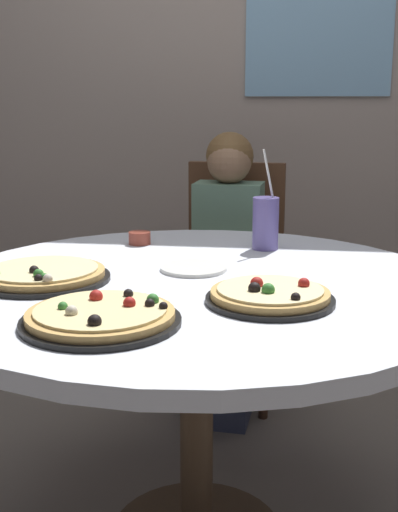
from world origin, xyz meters
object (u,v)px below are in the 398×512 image
Objects in this scene: diner_child at (225,290)px; sauce_bowl at (140,238)px; plate_small at (194,268)px; chair_wooden at (232,267)px; soda_cup at (266,223)px; pizza_pepperoni at (43,275)px; pizza_veggie at (270,295)px; pizza_cheese at (101,316)px; dining_table at (196,311)px.

sauce_bowl is at bearing -118.15° from diner_child.
chair_wooden is at bearing 88.30° from plate_small.
soda_cup is (0.15, -0.63, 0.30)m from chair_wooden.
soda_cup is (0.54, 0.45, 0.06)m from pizza_pepperoni.
diner_child is at bearing 110.24° from soda_cup.
pizza_veggie is 0.57m from soda_cup.
pizza_veggie is (0.19, -1.20, 0.24)m from chair_wooden.
pizza_cheese reaches higher than plate_small.
soda_cup is 1.70× the size of plate_small.
sauce_bowl is at bearing 126.74° from pizza_veggie.
diner_child is 15.46× the size of sauce_bowl.
dining_table is 1.03m from chair_wooden.
dining_table is 4.39× the size of soda_cup.
pizza_pepperoni reaches higher than sauce_bowl.
pizza_cheese is at bearing -111.98° from soda_cup.
pizza_veggie is 0.87× the size of pizza_pepperoni.
soda_cup is 4.37× the size of sauce_bowl.
pizza_cheese is at bearing -149.85° from pizza_veggie.
sauce_bowl is (-0.24, 0.40, 0.10)m from dining_table.
pizza_cheese is 0.98× the size of pizza_pepperoni.
diner_child is (-0.01, -0.18, -0.05)m from chair_wooden.
plate_small is at bearing -91.70° from chair_wooden.
soda_cup is (0.17, -0.45, 0.35)m from diner_child.
pizza_pepperoni reaches higher than dining_table.
pizza_pepperoni is at bearing -112.70° from diner_child.
sauce_bowl is 0.39× the size of plate_small.
pizza_cheese reaches higher than dining_table.
chair_wooden is 3.22× the size of pizza_veggie.
plate_small is at bearing 23.99° from pizza_pepperoni.
chair_wooden is 3.10× the size of soda_cup.
soda_cup is (0.16, 0.38, 0.17)m from dining_table.
pizza_pepperoni is 1.11× the size of soda_cup.
sauce_bowl is at bearing -111.70° from chair_wooden.
chair_wooden is 2.80× the size of pizza_pepperoni.
soda_cup is at bearing 93.29° from pizza_veggie.
chair_wooden is (0.01, 1.02, -0.14)m from dining_table.
pizza_veggie is at bearing -78.89° from diner_child.
chair_wooden is 13.57× the size of sauce_bowl.
diner_child is 0.57m from sauce_bowl.
soda_cup is at bearing -69.76° from diner_child.
pizza_veggie is 0.59m from pizza_pepperoni.
sauce_bowl is (-0.43, 0.58, 0.00)m from pizza_veggie.
pizza_pepperoni is 1.89× the size of plate_small.
dining_table is 4.57× the size of pizza_veggie.
dining_table is 1.42× the size of chair_wooden.
pizza_pepperoni is (-0.58, 0.11, -0.00)m from pizza_veggie.
pizza_cheese is (-0.15, -0.37, 0.10)m from dining_table.
chair_wooden is at bearing 98.85° from pizza_veggie.
plate_small is (-0.01, -0.74, 0.27)m from diner_child.
soda_cup is at bearing 68.02° from pizza_cheese.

